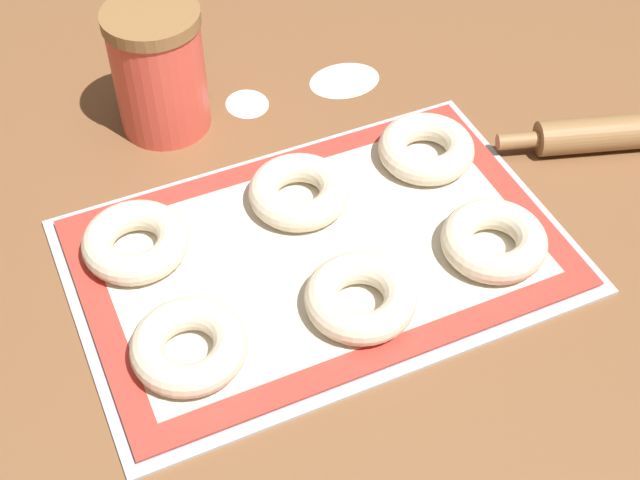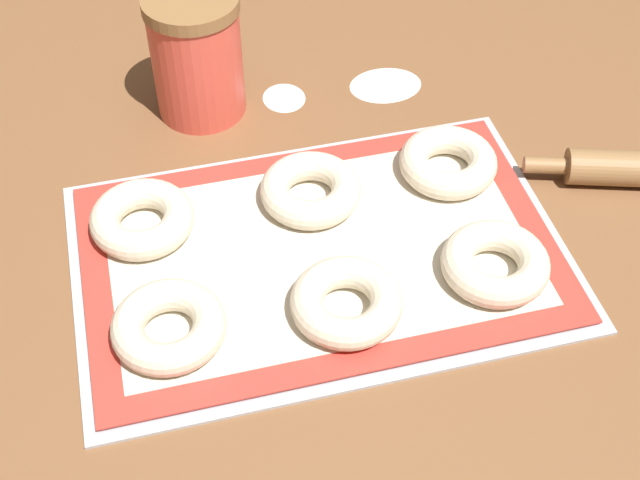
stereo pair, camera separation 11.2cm
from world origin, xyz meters
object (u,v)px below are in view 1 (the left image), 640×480
bagel_front_left (189,346)px  bagel_front_center (360,298)px  bagel_back_left (135,242)px  bagel_back_center (299,192)px  bagel_back_right (426,149)px  flour_canister (159,70)px  baking_tray (320,255)px  bagel_front_right (494,241)px

bagel_front_left → bagel_front_center: bearing=-4.4°
bagel_back_left → bagel_front_left: bearing=-86.8°
bagel_front_left → bagel_back_center: 0.24m
bagel_back_right → bagel_back_left: bearing=-179.3°
bagel_front_left → bagel_back_left: size_ratio=1.00×
bagel_back_left → flour_canister: flour_canister is taller
baking_tray → bagel_back_center: size_ratio=4.65×
bagel_back_left → bagel_back_right: same height
baking_tray → bagel_front_right: size_ratio=4.65×
bagel_front_center → bagel_back_center: bearing=88.7°
bagel_back_left → flour_canister: bearing=64.9°
bagel_front_center → bagel_back_right: bearing=45.3°
bagel_back_center → flour_canister: size_ratio=0.71×
bagel_back_left → bagel_back_center: size_ratio=1.00×
bagel_front_left → bagel_back_center: size_ratio=1.00×
bagel_front_right → bagel_back_right: 0.16m
baking_tray → bagel_back_left: size_ratio=4.65×
bagel_back_center → bagel_back_right: 0.17m
baking_tray → flour_canister: size_ratio=3.28×
bagel_front_center → bagel_front_right: (0.16, 0.01, 0.00)m
bagel_back_left → flour_canister: (0.10, 0.21, 0.05)m
bagel_front_right → bagel_back_right: size_ratio=1.00×
bagel_front_center → bagel_front_right: 0.16m
baking_tray → bagel_front_left: size_ratio=4.65×
bagel_front_left → bagel_front_right: size_ratio=1.00×
bagel_front_left → bagel_front_center: same height
bagel_front_center → flour_canister: (-0.09, 0.38, 0.05)m
bagel_front_right → flour_canister: 0.45m
bagel_front_center → bagel_back_right: (0.17, 0.17, 0.00)m
bagel_back_right → flour_canister: size_ratio=0.71×
baking_tray → bagel_front_left: bearing=-156.4°
bagel_front_right → bagel_back_center: same height
bagel_back_left → bagel_front_center: bearing=-42.1°
bagel_back_center → bagel_back_left: bearing=179.7°
baking_tray → bagel_back_left: 0.20m
bagel_front_center → flour_canister: size_ratio=0.71×
baking_tray → bagel_front_center: (0.00, -0.09, 0.02)m
baking_tray → bagel_back_center: (0.01, 0.08, 0.02)m
bagel_back_left → bagel_front_right: bearing=-24.0°
bagel_front_right → bagel_front_left: bearing=179.7°
bagel_front_right → baking_tray: bearing=155.4°
bagel_front_center → bagel_front_left: bearing=175.6°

